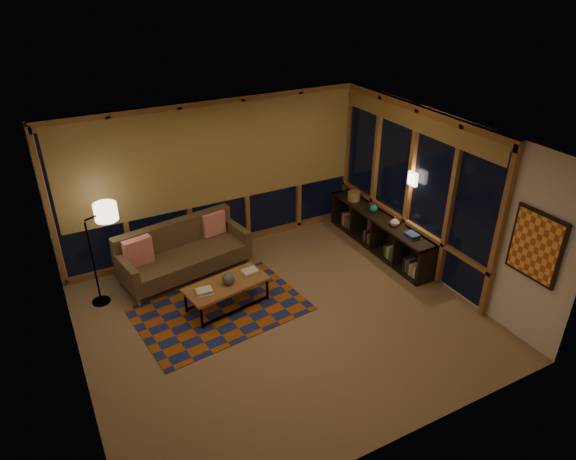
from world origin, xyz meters
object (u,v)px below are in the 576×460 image
bookshelf (379,233)px  floor_lamp (92,259)px  sofa (185,252)px  coffee_table (227,295)px

bookshelf → floor_lamp: bearing=171.9°
sofa → floor_lamp: 1.46m
coffee_table → floor_lamp: 2.05m
floor_lamp → bookshelf: 4.84m
bookshelf → sofa: bearing=166.5°
sofa → coffee_table: size_ratio=1.67×
sofa → coffee_table: sofa is taller
sofa → floor_lamp: (-1.42, -0.12, 0.35)m
sofa → floor_lamp: size_ratio=1.35×
sofa → bookshelf: 3.45m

